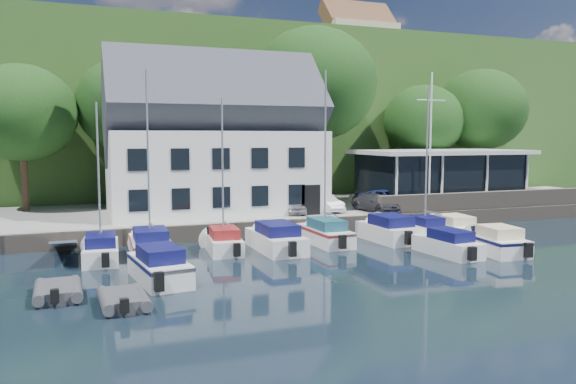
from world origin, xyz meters
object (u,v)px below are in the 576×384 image
object	(u,v)px
boat_r1_0	(99,178)
boat_r2_3	(447,242)
boat_r1_4	(325,165)
dinghy_0	(58,289)
harbor_building	(214,148)
dinghy_1	(123,297)
flagpole	(430,142)
car_silver	(295,205)
boat_r1_2	(223,175)
car_dgrey	(376,203)
car_blue	(388,198)
boat_r1_1	(148,170)
boat_r2_0	(159,263)
car_white	(323,203)
boat_r2_4	(496,240)
boat_r1_3	(276,236)
club_pavilion	(440,176)
boat_r1_7	(453,226)
boat_r1_5	(389,228)
boat_r1_6	(426,170)

from	to	relation	value
boat_r1_0	boat_r2_3	distance (m)	17.98
boat_r1_4	dinghy_0	bearing A→B (deg)	-157.19
harbor_building	dinghy_1	bearing A→B (deg)	-113.07
flagpole	car_silver	bearing A→B (deg)	172.80
boat_r1_2	dinghy_1	size ratio (longest dim) A/B	2.86
car_dgrey	car_blue	size ratio (longest dim) A/B	0.98
boat_r1_1	car_blue	bearing A→B (deg)	19.85
boat_r1_4	boat_r2_0	size ratio (longest dim) A/B	1.48
car_white	boat_r2_4	bearing A→B (deg)	-76.03
harbor_building	flagpole	distance (m)	15.13
boat_r1_3	boat_r1_4	world-z (taller)	boat_r1_4
boat_r1_3	dinghy_0	world-z (taller)	boat_r1_3
club_pavilion	boat_r2_3	distance (m)	16.07
club_pavilion	boat_r1_7	xyz separation A→B (m)	(-5.24, -8.80, -2.37)
flagpole	boat_r2_3	size ratio (longest dim) A/B	1.66
harbor_building	boat_r1_1	size ratio (longest dim) A/B	1.63
boat_r1_0	boat_r2_4	bearing A→B (deg)	-12.43
club_pavilion	car_blue	distance (m)	6.46
boat_r1_3	car_blue	bearing A→B (deg)	31.16
boat_r1_3	club_pavilion	bearing A→B (deg)	27.30
boat_r1_3	boat_r1_7	xyz separation A→B (m)	(11.60, 0.19, -0.09)
boat_r1_4	harbor_building	bearing A→B (deg)	115.01
boat_r1_4	boat_r2_3	size ratio (longest dim) A/B	1.58
boat_r1_4	boat_r1_5	bearing A→B (deg)	-8.77
club_pavilion	boat_r1_5	size ratio (longest dim) A/B	2.15
car_blue	harbor_building	bearing A→B (deg)	150.41
flagpole	boat_r2_3	world-z (taller)	flagpole
car_blue	boat_r1_1	bearing A→B (deg)	-178.47
club_pavilion	boat_r1_3	bearing A→B (deg)	-151.91
boat_r1_7	car_dgrey	bearing A→B (deg)	118.04
car_white	boat_r2_3	xyz separation A→B (m)	(2.16, -11.13, -0.93)
car_white	car_blue	distance (m)	5.05
car_blue	club_pavilion	bearing A→B (deg)	3.18
flagpole	boat_r2_3	xyz separation A→B (m)	(-5.37, -9.57, -5.12)
club_pavilion	boat_r2_0	distance (m)	27.27
dinghy_1	car_dgrey	bearing A→B (deg)	34.15
boat_r1_0	boat_r1_1	size ratio (longest dim) A/B	0.94
car_white	dinghy_0	world-z (taller)	car_white
boat_r1_5	boat_r1_6	bearing A→B (deg)	-2.52
harbor_building	flagpole	size ratio (longest dim) A/B	1.50
boat_r1_6	boat_r1_7	size ratio (longest dim) A/B	1.45
harbor_building	boat_r1_4	size ratio (longest dim) A/B	1.58
boat_r1_1	dinghy_0	distance (m)	8.82
dinghy_1	boat_r2_0	bearing A→B (deg)	59.28
dinghy_0	boat_r2_0	bearing A→B (deg)	14.43
car_silver	boat_r1_6	size ratio (longest dim) A/B	0.39
harbor_building	boat_r1_7	world-z (taller)	harbor_building
harbor_building	dinghy_0	distance (m)	18.61
club_pavilion	boat_r2_3	world-z (taller)	club_pavilion
club_pavilion	flagpole	xyz separation A→B (m)	(-3.46, -3.65, 2.76)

